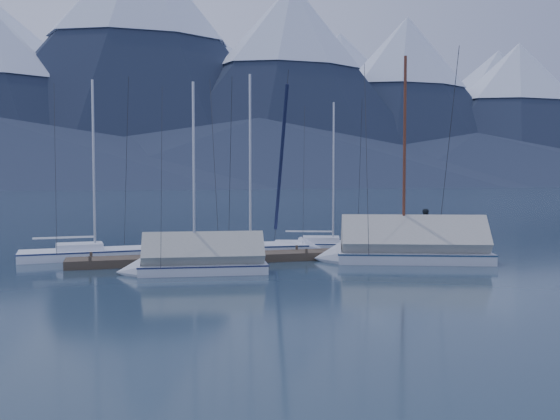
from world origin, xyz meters
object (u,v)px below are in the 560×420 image
object	(u,v)px
sailboat_covered_near	(400,251)
sailboat_open_left	(106,255)
sailboat_covered_far	(191,263)
person	(426,227)
sailboat_open_mid	(261,250)
sailboat_open_right	(342,247)

from	to	relation	value
sailboat_covered_near	sailboat_open_left	bearing A→B (deg)	158.49
sailboat_open_left	sailboat_covered_near	distance (m)	13.09
sailboat_covered_far	person	size ratio (longest dim) A/B	4.41
sailboat_open_mid	sailboat_covered_far	world-z (taller)	sailboat_open_mid
person	sailboat_open_right	bearing A→B (deg)	75.27
sailboat_open_left	person	distance (m)	15.13
sailboat_open_mid	sailboat_covered_near	xyz separation A→B (m)	(5.04, -4.53, 0.32)
sailboat_open_left	sailboat_covered_near	bearing A→B (deg)	-21.51
sailboat_open_left	sailboat_covered_far	bearing A→B (deg)	-59.93
sailboat_open_left	sailboat_covered_far	distance (m)	6.27
sailboat_open_left	person	xyz separation A→B (m)	(14.92, -2.25, 1.08)
sailboat_open_mid	person	size ratio (longest dim) A/B	5.22
sailboat_open_right	person	world-z (taller)	sailboat_open_right
sailboat_open_right	sailboat_covered_near	world-z (taller)	sailboat_covered_near
sailboat_open_mid	sailboat_open_right	world-z (taller)	sailboat_open_mid
sailboat_covered_far	person	world-z (taller)	sailboat_covered_far
sailboat_open_left	sailboat_open_mid	world-z (taller)	sailboat_open_mid
person	sailboat_covered_near	bearing A→B (deg)	150.87
sailboat_open_right	person	bearing A→B (deg)	-32.63
sailboat_open_mid	sailboat_open_right	distance (m)	4.30
sailboat_open_mid	person	bearing A→B (deg)	-14.24
sailboat_open_left	sailboat_open_mid	bearing A→B (deg)	-2.17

